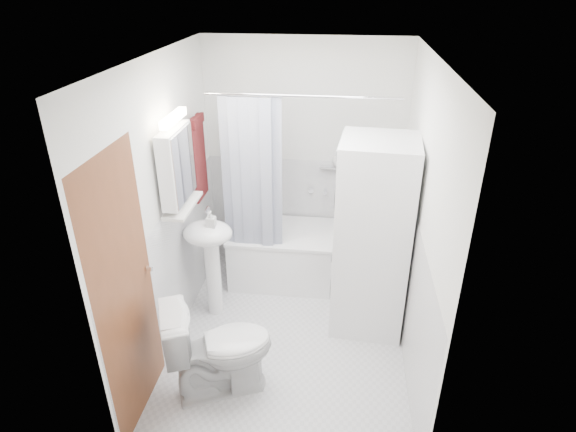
# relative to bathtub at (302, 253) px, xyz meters

# --- Properties ---
(floor) EXTENTS (2.60, 2.60, 0.00)m
(floor) POSITION_rel_bathtub_xyz_m (-0.03, -0.92, -0.31)
(floor) COLOR silver
(floor) RESTS_ON ground
(room_walls) EXTENTS (2.60, 2.60, 2.60)m
(room_walls) POSITION_rel_bathtub_xyz_m (-0.03, -0.92, 1.18)
(room_walls) COLOR white
(room_walls) RESTS_ON ground
(wainscot) EXTENTS (1.98, 2.58, 2.58)m
(wainscot) POSITION_rel_bathtub_xyz_m (-0.03, -0.63, 0.29)
(wainscot) COLOR white
(wainscot) RESTS_ON ground
(door) EXTENTS (0.05, 2.00, 2.00)m
(door) POSITION_rel_bathtub_xyz_m (-0.98, -1.47, 0.69)
(door) COLOR brown
(door) RESTS_ON ground
(bathtub) EXTENTS (1.47, 0.70, 0.56)m
(bathtub) POSITION_rel_bathtub_xyz_m (0.00, 0.00, 0.00)
(bathtub) COLOR white
(bathtub) RESTS_ON ground
(tub_spout) EXTENTS (0.04, 0.12, 0.04)m
(tub_spout) POSITION_rel_bathtub_xyz_m (0.20, 0.33, 0.57)
(tub_spout) COLOR silver
(tub_spout) RESTS_ON room_walls
(curtain_rod) EXTENTS (1.65, 0.02, 0.02)m
(curtain_rod) POSITION_rel_bathtub_xyz_m (-0.00, -0.29, 1.69)
(curtain_rod) COLOR silver
(curtain_rod) RESTS_ON room_walls
(shower_curtain) EXTENTS (0.55, 0.02, 1.45)m
(shower_curtain) POSITION_rel_bathtub_xyz_m (-0.45, -0.29, 0.94)
(shower_curtain) COLOR #121C42
(shower_curtain) RESTS_ON curtain_rod
(sink) EXTENTS (0.44, 0.37, 1.04)m
(sink) POSITION_rel_bathtub_xyz_m (-0.78, -0.64, 0.39)
(sink) COLOR white
(sink) RESTS_ON ground
(medicine_cabinet) EXTENTS (0.13, 0.50, 0.71)m
(medicine_cabinet) POSITION_rel_bathtub_xyz_m (-0.93, -0.82, 1.26)
(medicine_cabinet) COLOR white
(medicine_cabinet) RESTS_ON room_walls
(shelf) EXTENTS (0.18, 0.54, 0.02)m
(shelf) POSITION_rel_bathtub_xyz_m (-0.92, -0.82, 0.89)
(shelf) COLOR silver
(shelf) RESTS_ON room_walls
(shower_caddy) EXTENTS (0.22, 0.06, 0.02)m
(shower_caddy) POSITION_rel_bathtub_xyz_m (0.25, 0.32, 0.84)
(shower_caddy) COLOR silver
(shower_caddy) RESTS_ON room_walls
(towel) EXTENTS (0.07, 0.33, 0.80)m
(towel) POSITION_rel_bathtub_xyz_m (-0.97, -0.17, 1.08)
(towel) COLOR #521018
(towel) RESTS_ON room_walls
(washer_dryer) EXTENTS (0.67, 0.66, 1.75)m
(washer_dryer) POSITION_rel_bathtub_xyz_m (0.65, -0.61, 0.57)
(washer_dryer) COLOR white
(washer_dryer) RESTS_ON ground
(toilet) EXTENTS (0.92, 0.73, 0.79)m
(toilet) POSITION_rel_bathtub_xyz_m (-0.48, -1.57, 0.09)
(toilet) COLOR white
(toilet) RESTS_ON ground
(soap_pump) EXTENTS (0.08, 0.17, 0.08)m
(soap_pump) POSITION_rel_bathtub_xyz_m (-0.74, -0.67, 0.64)
(soap_pump) COLOR gray
(soap_pump) RESTS_ON sink
(shelf_bottle) EXTENTS (0.07, 0.18, 0.07)m
(shelf_bottle) POSITION_rel_bathtub_xyz_m (-0.92, -0.97, 0.94)
(shelf_bottle) COLOR gray
(shelf_bottle) RESTS_ON shelf
(shelf_cup) EXTENTS (0.10, 0.09, 0.10)m
(shelf_cup) POSITION_rel_bathtub_xyz_m (-0.92, -0.70, 0.95)
(shelf_cup) COLOR gray
(shelf_cup) RESTS_ON shelf
(shampoo_a) EXTENTS (0.13, 0.17, 0.13)m
(shampoo_a) POSITION_rel_bathtub_xyz_m (0.32, 0.32, 0.92)
(shampoo_a) COLOR gray
(shampoo_a) RESTS_ON shower_caddy
(shampoo_b) EXTENTS (0.08, 0.21, 0.08)m
(shampoo_b) POSITION_rel_bathtub_xyz_m (0.44, 0.32, 0.89)
(shampoo_b) COLOR #2963A5
(shampoo_b) RESTS_ON shower_caddy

